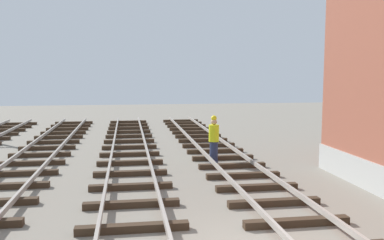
% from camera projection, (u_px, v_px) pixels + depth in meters
% --- Properties ---
extents(track_worker_foreground, '(0.40, 0.40, 1.87)m').
position_uv_depth(track_worker_foreground, '(214.00, 139.00, 16.22)').
color(track_worker_foreground, '#262D4C').
rests_on(track_worker_foreground, ground).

